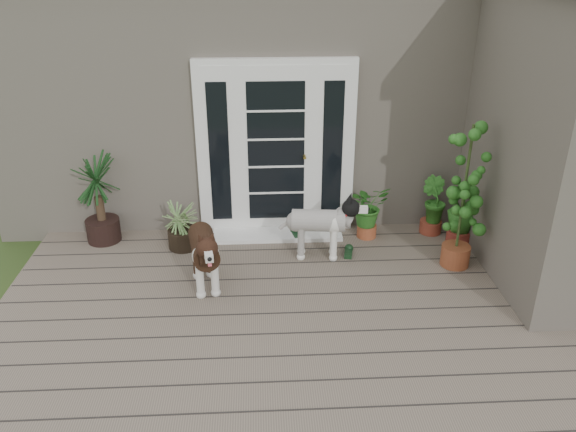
{
  "coord_description": "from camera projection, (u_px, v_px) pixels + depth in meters",
  "views": [
    {
      "loc": [
        -0.41,
        -4.01,
        3.43
      ],
      "look_at": [
        -0.1,
        1.75,
        0.7
      ],
      "focal_mm": 35.91,
      "sensor_mm": 36.0,
      "label": 1
    }
  ],
  "objects": [
    {
      "name": "house_main",
      "position": [
        284.0,
        82.0,
        8.64
      ],
      "size": [
        7.4,
        4.0,
        3.1
      ],
      "primitive_type": "cube",
      "color": "#665E54",
      "rests_on": "ground"
    },
    {
      "name": "clog_right",
      "position": [
        349.0,
        252.0,
        6.76
      ],
      "size": [
        0.17,
        0.28,
        0.08
      ],
      "primitive_type": null,
      "rotation": [
        0.0,
        0.0,
        -0.21
      ],
      "color": "black",
      "rests_on": "deck"
    },
    {
      "name": "spider_plant",
      "position": [
        182.0,
        224.0,
        6.81
      ],
      "size": [
        0.71,
        0.71,
        0.63
      ],
      "primitive_type": null,
      "rotation": [
        0.0,
        0.0,
        -0.23
      ],
      "color": "#7B945B",
      "rests_on": "deck"
    },
    {
      "name": "door_step",
      "position": [
        277.0,
        234.0,
        7.2
      ],
      "size": [
        1.6,
        0.4,
        0.05
      ],
      "primitive_type": "cube",
      "color": "white",
      "rests_on": "deck"
    },
    {
      "name": "white_dog",
      "position": [
        318.0,
        230.0,
        6.59
      ],
      "size": [
        0.85,
        0.43,
        0.68
      ],
      "primitive_type": null,
      "rotation": [
        0.0,
        0.0,
        -1.67
      ],
      "color": "silver",
      "rests_on": "deck"
    },
    {
      "name": "brindle_dog",
      "position": [
        204.0,
        257.0,
        6.0
      ],
      "size": [
        0.52,
        0.91,
        0.71
      ],
      "primitive_type": null,
      "rotation": [
        0.0,
        0.0,
        3.33
      ],
      "color": "#372114",
      "rests_on": "deck"
    },
    {
      "name": "deck",
      "position": [
        306.0,
        338.0,
        5.44
      ],
      "size": [
        6.2,
        4.6,
        0.12
      ],
      "primitive_type": "cube",
      "color": "#6B5B4C",
      "rests_on": "ground"
    },
    {
      "name": "herb_c",
      "position": [
        461.0,
        219.0,
        6.93
      ],
      "size": [
        0.5,
        0.5,
        0.63
      ],
      "primitive_type": "imported",
      "rotation": [
        0.0,
        0.0,
        4.44
      ],
      "color": "#2D631C",
      "rests_on": "deck"
    },
    {
      "name": "yucca",
      "position": [
        99.0,
        199.0,
        6.87
      ],
      "size": [
        0.97,
        0.97,
        1.11
      ],
      "primitive_type": null,
      "rotation": [
        0.0,
        0.0,
        -0.31
      ],
      "color": "black",
      "rests_on": "deck"
    },
    {
      "name": "clog_left",
      "position": [
        296.0,
        234.0,
        7.16
      ],
      "size": [
        0.17,
        0.29,
        0.08
      ],
      "primitive_type": null,
      "rotation": [
        0.0,
        0.0,
        0.19
      ],
      "color": "black",
      "rests_on": "deck"
    },
    {
      "name": "herb_b",
      "position": [
        432.0,
        213.0,
        7.19
      ],
      "size": [
        0.48,
        0.48,
        0.52
      ],
      "primitive_type": "imported",
      "rotation": [
        0.0,
        0.0,
        2.15
      ],
      "color": "#164D1B",
      "rests_on": "deck"
    },
    {
      "name": "herb_a",
      "position": [
        368.0,
        214.0,
        7.07
      ],
      "size": [
        0.61,
        0.61,
        0.62
      ],
      "primitive_type": "imported",
      "rotation": [
        0.0,
        0.0,
        0.32
      ],
      "color": "#1C641D",
      "rests_on": "deck"
    },
    {
      "name": "sapling",
      "position": [
        464.0,
        196.0,
        6.2
      ],
      "size": [
        0.64,
        0.64,
        1.71
      ],
      "primitive_type": null,
      "rotation": [
        0.0,
        0.0,
        0.33
      ],
      "color": "#175019",
      "rests_on": "deck"
    },
    {
      "name": "door_unit",
      "position": [
        276.0,
        149.0,
        6.93
      ],
      "size": [
        1.9,
        0.14,
        2.15
      ],
      "primitive_type": "cube",
      "color": "white",
      "rests_on": "deck"
    }
  ]
}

